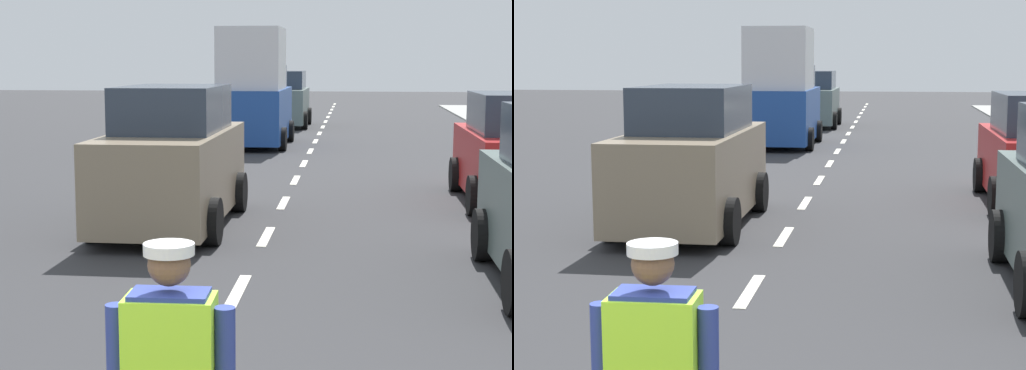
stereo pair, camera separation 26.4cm
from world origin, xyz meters
The scene contains 5 objects.
ground_plane centered at (0.00, 21.00, 0.00)m, with size 96.00×96.00×0.00m, color #333335.
lane_center_line centered at (0.00, 25.20, 0.00)m, with size 0.14×46.40×0.01m.
delivery_truck centered at (-1.78, 21.97, 1.61)m, with size 2.16×4.60×3.54m.
car_oncoming_lead centered at (-1.55, 9.43, 1.02)m, with size 1.93×4.39×2.19m.
car_oncoming_third centered at (-1.51, 29.91, 1.02)m, with size 1.95×4.34×2.19m.
Camera 1 is at (1.29, -3.43, 2.58)m, focal length 59.16 mm.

